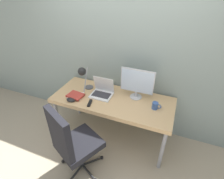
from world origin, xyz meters
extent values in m
plane|color=tan|center=(0.00, 0.00, 0.00)|extent=(12.00, 12.00, 0.00)
cube|color=gray|center=(0.00, 0.80, 1.30)|extent=(8.00, 0.05, 2.60)
cube|color=tan|center=(0.00, 0.37, 0.73)|extent=(1.75, 0.73, 0.06)
cylinder|color=gray|center=(-0.82, 0.06, 0.35)|extent=(0.05, 0.05, 0.70)
cylinder|color=gray|center=(0.82, 0.06, 0.35)|extent=(0.05, 0.05, 0.70)
cylinder|color=gray|center=(-0.82, 0.67, 0.35)|extent=(0.05, 0.05, 0.70)
cylinder|color=gray|center=(0.82, 0.67, 0.35)|extent=(0.05, 0.05, 0.70)
cube|color=silver|center=(-0.18, 0.37, 0.77)|extent=(0.31, 0.26, 0.02)
cube|color=#2D2D33|center=(-0.18, 0.37, 0.78)|extent=(0.27, 0.15, 0.00)
cube|color=silver|center=(-0.18, 0.47, 0.90)|extent=(0.31, 0.07, 0.25)
cube|color=black|center=(-0.18, 0.47, 0.90)|extent=(0.28, 0.05, 0.22)
cylinder|color=#B7B7BC|center=(0.30, 0.53, 0.77)|extent=(0.17, 0.17, 0.01)
cylinder|color=#B7B7BC|center=(0.30, 0.53, 0.82)|extent=(0.04, 0.04, 0.09)
cube|color=#B7B7BC|center=(0.30, 0.53, 1.03)|extent=(0.48, 0.02, 0.35)
cube|color=silver|center=(0.30, 0.52, 1.03)|extent=(0.45, 0.00, 0.33)
cylinder|color=#4C4C51|center=(-0.46, 0.51, 0.77)|extent=(0.13, 0.13, 0.02)
cylinder|color=#99999E|center=(-0.46, 0.42, 0.95)|extent=(0.02, 0.18, 0.36)
sphere|color=black|center=(-0.46, 0.34, 1.13)|extent=(0.12, 0.12, 0.12)
cylinder|color=black|center=(-0.05, -0.39, 0.03)|extent=(0.27, 0.15, 0.03)
sphere|color=black|center=(0.02, -0.12, 0.03)|extent=(0.05, 0.05, 0.05)
cylinder|color=black|center=(-0.08, -0.22, 0.03)|extent=(0.22, 0.23, 0.03)
sphere|color=black|center=(-0.32, -0.07, 0.03)|extent=(0.05, 0.05, 0.05)
cylinder|color=black|center=(-0.25, -0.20, 0.03)|extent=(0.16, 0.27, 0.03)
sphere|color=black|center=(-0.47, -0.38, 0.03)|extent=(0.05, 0.05, 0.05)
cylinder|color=black|center=(-0.32, -0.35, 0.03)|extent=(0.29, 0.08, 0.03)
cylinder|color=black|center=(-0.20, -0.47, 0.03)|extent=(0.07, 0.29, 0.03)
cylinder|color=#2D2D33|center=(-0.18, -0.33, 0.23)|extent=(0.04, 0.04, 0.36)
cube|color=black|center=(-0.18, -0.33, 0.46)|extent=(0.64, 0.65, 0.09)
cube|color=black|center=(-0.27, -0.52, 0.79)|extent=(0.43, 0.26, 0.57)
cube|color=silver|center=(-0.53, 0.22, 0.77)|extent=(0.23, 0.22, 0.02)
cube|color=#B2382D|center=(-0.52, 0.20, 0.79)|extent=(0.24, 0.20, 0.02)
cube|color=black|center=(-0.25, 0.14, 0.77)|extent=(0.08, 0.16, 0.02)
cylinder|color=#385693|center=(0.61, 0.36, 0.81)|extent=(0.08, 0.08, 0.10)
torus|color=#385693|center=(0.66, 0.36, 0.81)|extent=(0.07, 0.01, 0.07)
ellipsoid|color=black|center=(-0.53, 0.09, 0.78)|extent=(0.13, 0.10, 0.04)
camera|label=1|loc=(0.76, -1.56, 2.24)|focal=28.00mm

